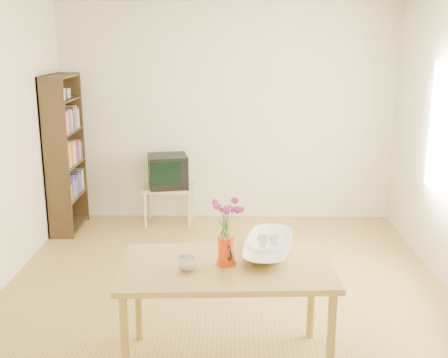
{
  "coord_description": "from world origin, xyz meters",
  "views": [
    {
      "loc": [
        0.09,
        -4.48,
        2.26
      ],
      "look_at": [
        0.0,
        0.3,
        1.0
      ],
      "focal_mm": 45.0,
      "sensor_mm": 36.0,
      "label": 1
    }
  ],
  "objects_px": {
    "mug": "(187,263)",
    "bowl": "(268,221)",
    "table": "(227,276)",
    "pitcher": "(226,251)",
    "television": "(168,170)"
  },
  "relations": [
    {
      "from": "mug",
      "to": "bowl",
      "type": "bearing_deg",
      "value": -165.25
    },
    {
      "from": "bowl",
      "to": "table",
      "type": "bearing_deg",
      "value": -141.18
    },
    {
      "from": "table",
      "to": "bowl",
      "type": "distance_m",
      "value": 0.48
    },
    {
      "from": "pitcher",
      "to": "mug",
      "type": "bearing_deg",
      "value": -172.1
    },
    {
      "from": "table",
      "to": "bowl",
      "type": "height_order",
      "value": "bowl"
    },
    {
      "from": "pitcher",
      "to": "television",
      "type": "height_order",
      "value": "pitcher"
    },
    {
      "from": "mug",
      "to": "bowl",
      "type": "xyz_separation_m",
      "value": [
        0.54,
        0.33,
        0.18
      ]
    },
    {
      "from": "mug",
      "to": "bowl",
      "type": "height_order",
      "value": "bowl"
    },
    {
      "from": "television",
      "to": "table",
      "type": "bearing_deg",
      "value": -88.08
    },
    {
      "from": "television",
      "to": "pitcher",
      "type": "bearing_deg",
      "value": -88.05
    },
    {
      "from": "pitcher",
      "to": "bowl",
      "type": "height_order",
      "value": "bowl"
    },
    {
      "from": "table",
      "to": "mug",
      "type": "height_order",
      "value": "mug"
    },
    {
      "from": "table",
      "to": "mug",
      "type": "distance_m",
      "value": 0.3
    },
    {
      "from": "television",
      "to": "bowl",
      "type": "bearing_deg",
      "value": -81.52
    },
    {
      "from": "pitcher",
      "to": "mug",
      "type": "height_order",
      "value": "pitcher"
    }
  ]
}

